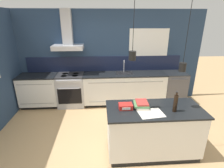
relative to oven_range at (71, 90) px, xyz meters
The scene contains 11 objects.
ground_plane 2.00m from the oven_range, 59.89° to the right, with size 16.00×16.00×0.00m, color tan.
wall_back 1.32m from the oven_range, 18.89° to the left, with size 5.60×2.48×2.60m.
counter_run_left 0.88m from the oven_range, behind, with size 1.04×0.64×0.91m.
counter_run_sink 1.52m from the oven_range, ahead, with size 2.31×0.64×1.25m.
oven_range is the anchor object (origin of this frame).
dishwasher 2.97m from the oven_range, ahead, with size 0.61×0.65×0.91m.
kitchen_island 2.70m from the oven_range, 49.29° to the right, with size 1.66×0.77×0.91m.
bottle_on_island 3.04m from the oven_range, 46.42° to the right, with size 0.07×0.07×0.36m.
book_stack 2.55m from the oven_range, 52.09° to the right, with size 0.27×0.32×0.10m.
red_supply_box 2.42m from the oven_range, 58.02° to the right, with size 0.23×0.17×0.08m.
paper_pile 2.79m from the oven_range, 53.31° to the right, with size 0.43×0.35×0.01m.
Camera 1 is at (-0.14, -2.95, 2.36)m, focal length 28.00 mm.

